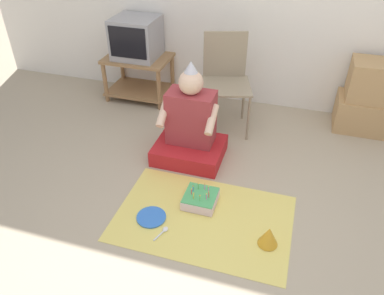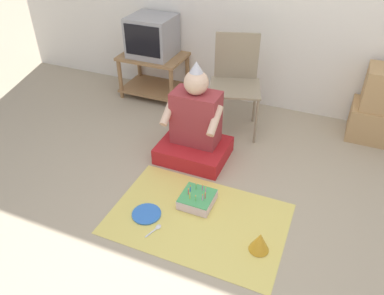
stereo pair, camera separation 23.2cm
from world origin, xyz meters
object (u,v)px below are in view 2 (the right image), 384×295
at_px(folding_chair, 235,77).
at_px(party_hat_blue, 260,242).
at_px(person_seated, 195,128).
at_px(birthday_cake, 197,199).
at_px(tv, 152,36).
at_px(paper_plate, 147,214).

xyz_separation_m(folding_chair, party_hat_blue, (0.63, -1.40, -0.44)).
bearing_deg(person_seated, birthday_cake, -65.82).
distance_m(tv, paper_plate, 2.02).
bearing_deg(birthday_cake, folding_chair, 95.11).
xyz_separation_m(tv, person_seated, (0.86, -0.92, -0.39)).
relative_size(tv, party_hat_blue, 3.13).
distance_m(birthday_cake, party_hat_blue, 0.58).
height_order(person_seated, party_hat_blue, person_seated).
bearing_deg(party_hat_blue, person_seated, 134.26).
height_order(tv, folding_chair, folding_chair).
bearing_deg(person_seated, party_hat_blue, -45.74).
bearing_deg(tv, person_seated, -46.80).
xyz_separation_m(person_seated, birthday_cake, (0.25, -0.56, -0.23)).
xyz_separation_m(tv, paper_plate, (0.82, -1.72, -0.65)).
distance_m(tv, party_hat_blue, 2.44).
height_order(folding_chair, party_hat_blue, folding_chair).
height_order(folding_chair, birthday_cake, folding_chair).
bearing_deg(tv, birthday_cake, -53.01).
height_order(folding_chair, person_seated, folding_chair).
bearing_deg(paper_plate, party_hat_blue, 0.37).
xyz_separation_m(tv, folding_chair, (1.01, -0.31, -0.15)).
bearing_deg(paper_plate, folding_chair, 82.39).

